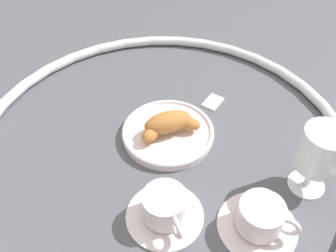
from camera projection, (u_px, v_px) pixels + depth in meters
name	position (u px, v px, depth m)	size (l,w,h in m)	color
ground_plane	(162.00, 145.00, 0.76)	(2.20, 2.20, 0.00)	#4C4F56
table_chrome_rim	(162.00, 141.00, 0.75)	(0.78, 0.78, 0.02)	silver
pastry_plate	(168.00, 133.00, 0.77)	(0.19, 0.19, 0.02)	silver
croissant_large	(169.00, 124.00, 0.75)	(0.12, 0.10, 0.04)	#AD6B33
coffee_cup_near	(260.00, 219.00, 0.61)	(0.14, 0.14, 0.06)	silver
coffee_cup_far	(165.00, 209.00, 0.62)	(0.14, 0.14, 0.06)	silver
juice_glass_left	(321.00, 151.00, 0.62)	(0.08, 0.08, 0.14)	white
sugar_packet	(213.00, 101.00, 0.85)	(0.05, 0.03, 0.01)	white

